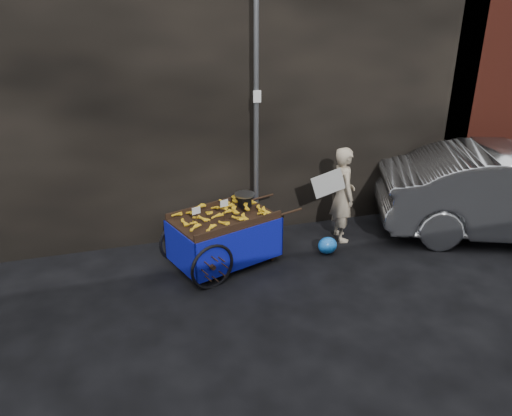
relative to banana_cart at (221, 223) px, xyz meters
name	(u,v)px	position (x,y,z in m)	size (l,w,h in m)	color
ground	(262,279)	(0.45, -0.61, -0.69)	(80.00, 80.00, 0.00)	black
building_wall	(240,76)	(0.84, 1.99, 1.81)	(13.50, 2.00, 5.00)	black
street_pole	(256,122)	(0.75, 0.68, 1.32)	(0.12, 0.10, 4.00)	slate
banana_cart	(221,223)	(0.00, 0.00, 0.00)	(2.23, 1.51, 1.11)	black
vendor	(343,194)	(2.11, 0.27, 0.11)	(0.85, 0.62, 1.60)	tan
plastic_bag	(327,246)	(1.68, -0.17, -0.55)	(0.31, 0.25, 0.28)	blue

